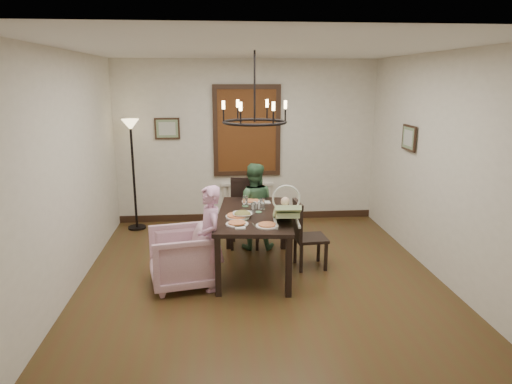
{
  "coord_description": "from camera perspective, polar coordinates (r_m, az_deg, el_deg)",
  "views": [
    {
      "loc": [
        -0.53,
        -5.37,
        2.47
      ],
      "look_at": [
        -0.03,
        0.31,
        1.05
      ],
      "focal_mm": 32.0,
      "sensor_mm": 36.0,
      "label": 1
    }
  ],
  "objects": [
    {
      "name": "picture_back",
      "position": [
        7.92,
        -11.04,
        7.79
      ],
      "size": [
        0.42,
        0.03,
        0.36
      ],
      "primitive_type": "cube",
      "color": "black",
      "rests_on": "room_shell"
    },
    {
      "name": "dining_table",
      "position": [
        5.92,
        -0.17,
        -3.48
      ],
      "size": [
        1.11,
        1.75,
        0.78
      ],
      "rotation": [
        0.0,
        0.0,
        -0.11
      ],
      "color": "black",
      "rests_on": "room_shell"
    },
    {
      "name": "chandelier",
      "position": [
        5.67,
        -0.17,
        8.73
      ],
      "size": [
        0.8,
        0.8,
        0.04
      ],
      "primitive_type": "torus",
      "color": "black",
      "rests_on": "room_shell"
    },
    {
      "name": "armchair",
      "position": [
        5.68,
        -9.23,
        -8.08
      ],
      "size": [
        0.9,
        0.89,
        0.7
      ],
      "primitive_type": "imported",
      "rotation": [
        0.0,
        0.0,
        -1.38
      ],
      "color": "#E9B2C6",
      "rests_on": "room_shell"
    },
    {
      "name": "salad_bowl",
      "position": [
        5.71,
        -1.71,
        -2.86
      ],
      "size": [
        0.3,
        0.3,
        0.07
      ],
      "primitive_type": "imported",
      "color": "white",
      "rests_on": "dining_table"
    },
    {
      "name": "seated_man",
      "position": [
        6.75,
        -0.33,
        -2.68
      ],
      "size": [
        0.56,
        0.46,
        1.07
      ],
      "primitive_type": "imported",
      "rotation": [
        0.0,
        0.0,
        3.03
      ],
      "color": "#3D6642",
      "rests_on": "room_shell"
    },
    {
      "name": "pizza_platter",
      "position": [
        5.72,
        -2.29,
        -3.02
      ],
      "size": [
        0.3,
        0.3,
        0.04
      ],
      "primitive_type": "cylinder",
      "color": "tan",
      "rests_on": "dining_table"
    },
    {
      "name": "radiator",
      "position": [
        8.14,
        -1.12,
        -1.1
      ],
      "size": [
        0.92,
        0.12,
        0.62
      ],
      "primitive_type": null,
      "color": "silver",
      "rests_on": "room_shell"
    },
    {
      "name": "baby_bouncer",
      "position": [
        5.46,
        3.86,
        -2.33
      ],
      "size": [
        0.39,
        0.51,
        0.32
      ],
      "primitive_type": null,
      "rotation": [
        0.0,
        0.0,
        -0.06
      ],
      "color": "#BBD794",
      "rests_on": "dining_table"
    },
    {
      "name": "elderly_woman",
      "position": [
        5.48,
        -5.76,
        -6.84
      ],
      "size": [
        0.35,
        0.44,
        1.05
      ],
      "primitive_type": "imported",
      "rotation": [
        0.0,
        0.0,
        -1.29
      ],
      "color": "#E3A0C9",
      "rests_on": "room_shell"
    },
    {
      "name": "picture_right",
      "position": [
        6.89,
        18.58,
        6.43
      ],
      "size": [
        0.03,
        0.42,
        0.36
      ],
      "primitive_type": "cube",
      "rotation": [
        0.0,
        0.0,
        1.57
      ],
      "color": "black",
      "rests_on": "room_shell"
    },
    {
      "name": "floor_lamp",
      "position": [
        7.8,
        -15.04,
        1.89
      ],
      "size": [
        0.3,
        0.3,
        1.8
      ],
      "primitive_type": null,
      "color": "black",
      "rests_on": "room_shell"
    },
    {
      "name": "room_shell",
      "position": [
        5.86,
        0.27,
        3.47
      ],
      "size": [
        4.51,
        5.0,
        2.81
      ],
      "color": "#463418",
      "rests_on": "ground"
    },
    {
      "name": "window_blinds",
      "position": [
        7.89,
        -1.15,
        7.66
      ],
      "size": [
        1.0,
        0.03,
        1.4
      ],
      "primitive_type": "cube",
      "color": "brown",
      "rests_on": "room_shell"
    },
    {
      "name": "drinking_glass",
      "position": [
        5.9,
        -0.31,
        -2.01
      ],
      "size": [
        0.07,
        0.07,
        0.13
      ],
      "primitive_type": "cylinder",
      "color": "silver",
      "rests_on": "dining_table"
    },
    {
      "name": "chair_far",
      "position": [
        6.82,
        -1.39,
        -2.69
      ],
      "size": [
        0.5,
        0.5,
        1.03
      ],
      "primitive_type": null,
      "rotation": [
        0.0,
        0.0,
        -0.11
      ],
      "color": "black",
      "rests_on": "room_shell"
    },
    {
      "name": "chair_right",
      "position": [
        6.12,
        6.85,
        -5.24
      ],
      "size": [
        0.43,
        0.43,
        0.93
      ],
      "primitive_type": null,
      "rotation": [
        0.0,
        0.0,
        1.64
      ],
      "color": "black",
      "rests_on": "room_shell"
    }
  ]
}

